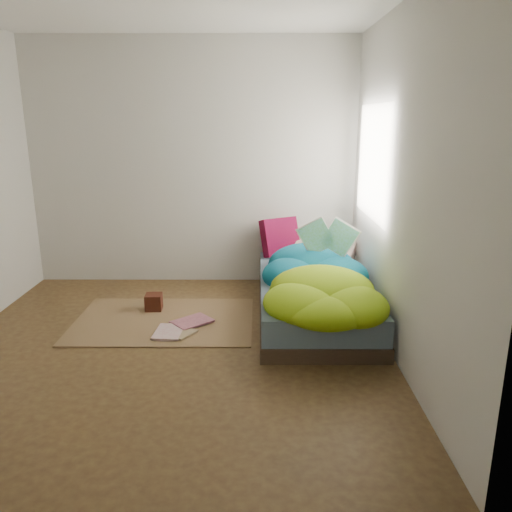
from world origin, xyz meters
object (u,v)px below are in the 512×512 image
(wooden_box, at_px, (154,302))
(bed, at_px, (313,297))
(pillow_magenta, at_px, (280,237))
(floor_book_b, at_px, (184,318))
(open_book, at_px, (328,227))
(floor_book_a, at_px, (155,332))

(wooden_box, bearing_deg, bed, -3.17)
(pillow_magenta, distance_m, floor_book_b, 1.46)
(open_book, bearing_deg, pillow_magenta, 127.26)
(floor_book_a, bearing_deg, open_book, 24.70)
(pillow_magenta, xyz_separation_m, floor_book_b, (-0.91, -1.02, -0.51))
(pillow_magenta, xyz_separation_m, wooden_box, (-1.23, -0.77, -0.45))
(bed, height_order, pillow_magenta, pillow_magenta)
(open_book, relative_size, floor_book_a, 1.44)
(wooden_box, relative_size, floor_book_a, 0.48)
(open_book, relative_size, wooden_box, 2.98)
(bed, bearing_deg, wooden_box, 176.83)
(pillow_magenta, xyz_separation_m, floor_book_a, (-1.11, -1.32, -0.52))
(pillow_magenta, height_order, wooden_box, pillow_magenta)
(open_book, height_order, floor_book_a, open_book)
(pillow_magenta, height_order, open_book, open_book)
(open_book, xyz_separation_m, wooden_box, (-1.64, -0.02, -0.73))
(floor_book_a, bearing_deg, bed, 22.65)
(wooden_box, xyz_separation_m, floor_book_a, (0.12, -0.54, -0.06))
(floor_book_b, bearing_deg, bed, 56.58)
(bed, distance_m, open_book, 0.67)
(open_book, bearing_deg, floor_book_b, -159.58)
(floor_book_a, bearing_deg, floor_book_b, 59.49)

